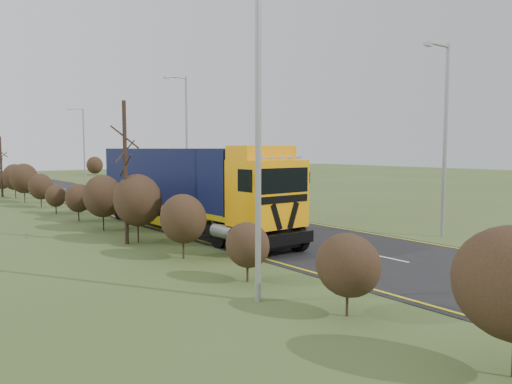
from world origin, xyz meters
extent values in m
plane|color=#3E4E21|center=(0.00, 0.00, 0.00)|extent=(160.00, 160.00, 0.00)
cube|color=black|center=(0.00, 10.00, 0.01)|extent=(8.00, 120.00, 0.02)
cube|color=#2F2C29|center=(6.50, 20.00, 0.01)|extent=(6.00, 18.00, 0.02)
cube|color=gold|center=(-3.70, 10.00, 0.03)|extent=(0.12, 116.00, 0.01)
cube|color=gold|center=(3.70, 10.00, 0.03)|extent=(0.12, 116.00, 0.01)
cube|color=silver|center=(0.00, -4.00, 0.03)|extent=(0.12, 3.00, 0.01)
cube|color=silver|center=(0.00, 4.00, 0.03)|extent=(0.12, 3.00, 0.01)
cube|color=silver|center=(0.00, 12.00, 0.03)|extent=(0.12, 3.00, 0.01)
cube|color=silver|center=(0.00, 20.00, 0.03)|extent=(0.12, 3.00, 0.01)
cube|color=silver|center=(0.00, 28.00, 0.03)|extent=(0.12, 3.00, 0.01)
cube|color=silver|center=(0.00, 36.00, 0.03)|extent=(0.12, 3.00, 0.01)
cube|color=silver|center=(0.00, 44.00, 0.03)|extent=(0.12, 3.00, 0.01)
cube|color=silver|center=(0.00, 52.00, 0.03)|extent=(0.12, 3.00, 0.01)
cube|color=silver|center=(0.00, 60.00, 0.03)|extent=(0.12, 3.00, 0.01)
ellipsoid|color=black|center=(-5.97, -8.00, 1.26)|extent=(1.34, 1.74, 1.54)
ellipsoid|color=black|center=(-6.02, -4.00, 1.14)|extent=(1.21, 1.57, 1.39)
ellipsoid|color=black|center=(-6.00, 0.00, 1.49)|extent=(1.58, 2.06, 1.82)
ellipsoid|color=black|center=(-5.98, 4.00, 1.84)|extent=(1.96, 2.55, 2.25)
ellipsoid|color=black|center=(-6.03, 8.00, 1.72)|extent=(1.83, 2.38, 2.10)
ellipsoid|color=black|center=(-5.95, 12.00, 1.28)|extent=(1.37, 1.78, 1.57)
ellipsoid|color=black|center=(-6.06, 16.00, 1.13)|extent=(1.20, 1.56, 1.38)
ellipsoid|color=black|center=(-5.92, 20.00, 1.46)|extent=(1.55, 2.02, 1.78)
ellipsoid|color=black|center=(-6.09, 24.00, 1.83)|extent=(1.95, 2.53, 2.24)
ellipsoid|color=black|center=(-5.90, 28.00, 1.74)|extent=(1.85, 2.41, 2.13)
ellipsoid|color=black|center=(-6.12, 32.00, 1.31)|extent=(1.40, 1.81, 1.61)
cylinder|color=#2F1F17|center=(-6.50, 4.00, 3.03)|extent=(0.18, 0.18, 6.05)
cylinder|color=#2F1F17|center=(-6.50, 30.00, 2.53)|extent=(0.18, 0.18, 5.06)
cube|color=black|center=(-2.80, -0.02, 0.69)|extent=(2.46, 4.60, 0.45)
cube|color=#FFA20B|center=(-2.80, -0.91, 2.33)|extent=(2.52, 2.22, 2.57)
cube|color=black|center=(-2.80, -1.95, 0.54)|extent=(2.48, 0.17, 0.54)
cube|color=black|center=(-3.22, -2.01, 1.53)|extent=(0.60, 0.03, 1.06)
cube|color=black|center=(-2.38, -2.01, 1.53)|extent=(0.60, 0.03, 1.06)
cube|color=black|center=(-2.80, -1.98, 2.87)|extent=(2.33, 0.11, 0.94)
cube|color=black|center=(-2.80, -2.01, 2.18)|extent=(2.28, 0.07, 0.28)
cube|color=#FFA20B|center=(-2.80, -0.57, 3.89)|extent=(2.50, 1.43, 0.55)
cylinder|color=silver|center=(-2.80, -1.76, 3.71)|extent=(2.18, 0.10, 0.06)
cube|color=black|center=(-4.21, -1.76, 2.92)|extent=(0.08, 0.12, 0.45)
cube|color=black|center=(-1.39, -1.76, 2.92)|extent=(0.08, 0.12, 0.45)
cylinder|color=gray|center=(-3.94, 0.37, 0.74)|extent=(0.58, 1.30, 0.55)
cylinder|color=gray|center=(-1.66, 0.37, 0.74)|extent=(0.58, 1.30, 0.55)
cube|color=#C2A50D|center=(-2.80, 6.41, 1.22)|extent=(2.72, 12.51, 0.24)
cube|color=black|center=(-2.80, 6.41, 2.70)|extent=(2.69, 12.12, 2.72)
cube|color=#0E193D|center=(-2.80, 12.46, 2.70)|extent=(2.45, 0.11, 2.72)
cube|color=#0E193D|center=(-2.80, 0.35, 2.70)|extent=(2.45, 0.11, 2.72)
cube|color=black|center=(-2.80, 10.17, 0.64)|extent=(2.34, 3.61, 0.35)
cube|color=#C2A50D|center=(-4.01, 5.42, 0.54)|extent=(0.16, 5.44, 0.45)
cube|color=#C2A50D|center=(-1.59, 5.42, 0.54)|extent=(0.16, 5.44, 0.45)
cylinder|color=black|center=(-3.84, -1.61, 0.51)|extent=(0.34, 1.03, 1.03)
cylinder|color=black|center=(-1.76, -1.61, 0.51)|extent=(0.34, 1.03, 1.03)
cylinder|color=black|center=(-3.84, 0.87, 0.51)|extent=(0.34, 1.03, 1.03)
cylinder|color=black|center=(-1.76, 0.87, 0.51)|extent=(0.34, 1.03, 1.03)
cylinder|color=black|center=(-3.84, 9.28, 0.51)|extent=(0.34, 1.03, 1.03)
cylinder|color=black|center=(-1.76, 9.28, 0.51)|extent=(0.34, 1.03, 1.03)
cylinder|color=black|center=(-3.84, 10.27, 0.51)|extent=(0.34, 1.03, 1.03)
cylinder|color=black|center=(-1.76, 10.27, 0.51)|extent=(0.34, 1.03, 1.03)
cylinder|color=black|center=(-3.84, 11.26, 0.51)|extent=(0.34, 1.03, 1.03)
cylinder|color=black|center=(-1.76, 11.26, 0.51)|extent=(0.34, 1.03, 1.03)
imported|color=#A10817|center=(6.66, 19.81, 0.70)|extent=(2.77, 4.44, 1.41)
imported|color=#091136|center=(8.04, 19.59, 0.74)|extent=(2.69, 4.72, 1.47)
cylinder|color=#939598|center=(5.80, -3.15, 4.37)|extent=(0.18, 0.18, 8.74)
cylinder|color=#939598|center=(5.02, -3.15, 8.59)|extent=(1.55, 0.12, 0.12)
cube|color=#939598|center=(4.25, -3.15, 8.50)|extent=(0.44, 0.17, 0.14)
cylinder|color=#939598|center=(5.67, 20.26, 4.97)|extent=(0.18, 0.18, 9.94)
cylinder|color=#939598|center=(4.78, 20.26, 9.78)|extent=(1.77, 0.12, 0.12)
cube|color=#939598|center=(3.90, 20.26, 9.67)|extent=(0.50, 0.20, 0.15)
cylinder|color=#939598|center=(5.80, 46.06, 4.51)|extent=(0.18, 0.18, 9.02)
cylinder|color=#939598|center=(5.00, 46.06, 8.87)|extent=(1.60, 0.12, 0.12)
cube|color=#939598|center=(4.20, 46.06, 8.77)|extent=(0.45, 0.18, 0.14)
cylinder|color=#939598|center=(-6.94, -5.73, 5.16)|extent=(0.16, 0.16, 10.31)
cylinder|color=#939598|center=(5.60, 9.59, 1.01)|extent=(0.08, 0.08, 2.01)
cylinder|color=red|center=(5.60, 9.56, 2.01)|extent=(0.64, 0.04, 0.64)
cylinder|color=white|center=(5.60, 9.54, 2.01)|extent=(0.48, 0.02, 0.48)
cylinder|color=#939598|center=(4.90, 20.83, 0.74)|extent=(0.08, 0.08, 1.47)
cube|color=yellow|center=(4.90, 20.78, 1.58)|extent=(0.74, 0.04, 0.74)
camera|label=1|loc=(-14.87, -16.01, 4.06)|focal=35.00mm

